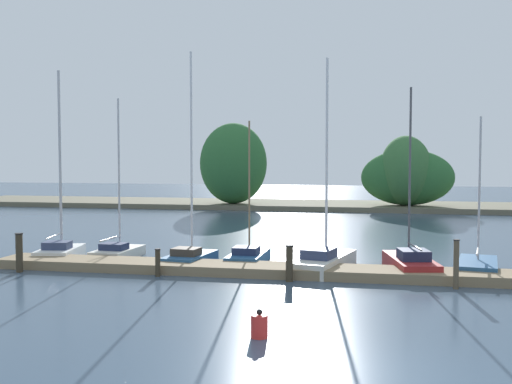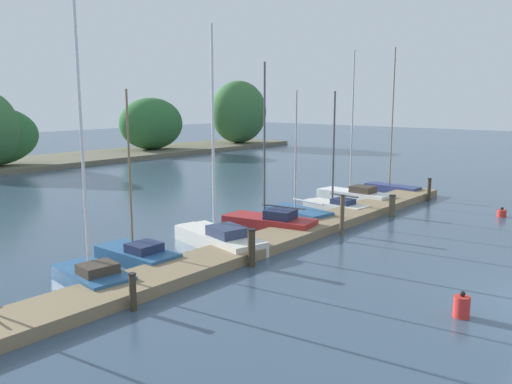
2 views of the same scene
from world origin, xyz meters
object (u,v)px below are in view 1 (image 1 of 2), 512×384
(sailboat_1, at_px, (119,250))
(mooring_piling_0, at_px, (19,252))
(mooring_piling_2, at_px, (289,263))
(sailboat_6, at_px, (478,265))
(sailboat_0, at_px, (61,249))
(sailboat_2, at_px, (191,255))
(sailboat_5, at_px, (410,262))
(mooring_piling_3, at_px, (456,264))
(channel_buoy_0, at_px, (259,326))
(sailboat_4, at_px, (324,259))
(sailboat_3, at_px, (249,256))
(mooring_piling_1, at_px, (158,262))

(sailboat_1, bearing_deg, mooring_piling_0, 151.50)
(mooring_piling_2, bearing_deg, sailboat_6, 23.74)
(sailboat_0, bearing_deg, sailboat_2, -103.18)
(sailboat_5, relative_size, sailboat_6, 1.19)
(sailboat_2, relative_size, mooring_piling_3, 5.17)
(sailboat_2, relative_size, mooring_piling_2, 6.66)
(sailboat_5, relative_size, channel_buoy_0, 9.98)
(channel_buoy_0, bearing_deg, mooring_piling_0, 147.90)
(sailboat_4, xyz_separation_m, sailboat_6, (5.60, 0.41, -0.10))
(channel_buoy_0, bearing_deg, sailboat_2, 116.31)
(sailboat_0, xyz_separation_m, mooring_piling_3, (15.53, -2.96, 0.39))
(sailboat_4, distance_m, mooring_piling_3, 5.20)
(mooring_piling_3, bearing_deg, sailboat_0, 169.21)
(sailboat_3, height_order, mooring_piling_3, sailboat_3)
(sailboat_0, relative_size, mooring_piling_0, 5.40)
(sailboat_1, height_order, mooring_piling_2, sailboat_1)
(mooring_piling_0, relative_size, mooring_piling_3, 0.90)
(mooring_piling_1, bearing_deg, sailboat_5, 16.34)
(sailboat_4, bearing_deg, mooring_piling_3, -106.99)
(sailboat_0, height_order, sailboat_1, sailboat_0)
(sailboat_1, distance_m, sailboat_3, 5.68)
(sailboat_2, relative_size, mooring_piling_1, 8.38)
(sailboat_0, relative_size, sailboat_2, 0.94)
(mooring_piling_0, xyz_separation_m, mooring_piling_3, (15.53, 0.07, 0.08))
(sailboat_4, distance_m, mooring_piling_1, 6.25)
(sailboat_0, relative_size, mooring_piling_2, 6.24)
(sailboat_0, xyz_separation_m, sailboat_4, (11.06, -0.35, -0.04))
(sailboat_4, distance_m, sailboat_5, 3.15)
(sailboat_6, height_order, mooring_piling_2, sailboat_6)
(sailboat_2, height_order, sailboat_5, sailboat_2)
(sailboat_5, distance_m, mooring_piling_2, 4.88)
(sailboat_5, xyz_separation_m, channel_buoy_0, (-3.88, -9.27, -0.09))
(sailboat_5, height_order, channel_buoy_0, sailboat_5)
(mooring_piling_1, bearing_deg, sailboat_2, 80.25)
(sailboat_0, bearing_deg, mooring_piling_0, 169.73)
(sailboat_2, bearing_deg, mooring_piling_3, -98.48)
(sailboat_6, distance_m, mooring_piling_3, 3.27)
(sailboat_1, bearing_deg, sailboat_2, -103.05)
(channel_buoy_0, bearing_deg, mooring_piling_1, 126.81)
(sailboat_0, xyz_separation_m, sailboat_2, (5.77, -0.30, -0.05))
(sailboat_3, xyz_separation_m, channel_buoy_0, (2.36, -9.95, -0.02))
(sailboat_5, height_order, sailboat_6, sailboat_5)
(sailboat_1, bearing_deg, sailboat_4, -93.83)
(mooring_piling_3, bearing_deg, mooring_piling_2, 178.60)
(sailboat_4, xyz_separation_m, sailboat_5, (3.14, 0.11, -0.01))
(sailboat_0, bearing_deg, mooring_piling_2, -115.86)
(sailboat_6, bearing_deg, mooring_piling_2, 123.22)
(sailboat_3, bearing_deg, sailboat_4, -104.34)
(sailboat_1, relative_size, mooring_piling_0, 4.62)
(sailboat_2, relative_size, mooring_piling_0, 5.77)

